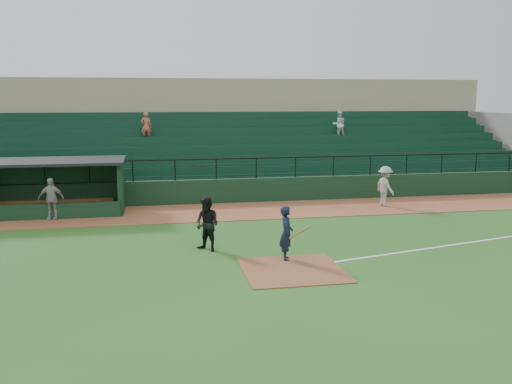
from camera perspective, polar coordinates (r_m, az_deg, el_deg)
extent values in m
plane|color=#23521A|center=(17.88, 3.00, -7.09)|extent=(90.00, 90.00, 0.00)
cube|color=brown|center=(25.48, -1.25, -1.95)|extent=(40.00, 4.00, 0.03)
cube|color=brown|center=(16.95, 3.81, -8.00)|extent=(3.00, 3.00, 0.03)
cube|color=white|center=(22.14, 22.84, -4.54)|extent=(17.49, 4.44, 0.01)
cube|color=black|center=(27.51, -2.01, 0.15)|extent=(36.00, 0.35, 1.20)
cylinder|color=black|center=(27.29, -2.03, 3.46)|extent=(36.00, 0.06, 0.06)
cube|color=#64635F|center=(32.16, -3.35, 3.68)|extent=(36.00, 9.00, 3.60)
cube|color=#0D3120|center=(31.62, -3.24, 4.40)|extent=(34.56, 8.00, 4.05)
cube|color=#64635F|center=(38.82, 24.09, 4.33)|extent=(0.35, 9.50, 4.20)
cube|color=gray|center=(38.49, -4.63, 6.74)|extent=(38.00, 3.00, 6.40)
cube|color=#64635F|center=(36.48, -4.30, 7.37)|extent=(36.00, 2.00, 0.20)
imported|color=silver|center=(34.48, 8.54, 6.87)|extent=(0.80, 0.63, 1.65)
imported|color=#A2533B|center=(32.56, -11.22, 6.62)|extent=(0.60, 0.39, 1.64)
cube|color=black|center=(27.90, -22.30, 0.70)|extent=(8.50, 0.20, 2.30)
cube|color=black|center=(26.07, -13.68, 0.57)|extent=(0.20, 2.60, 2.30)
cube|color=black|center=(26.49, -23.02, 2.86)|extent=(8.90, 3.20, 0.12)
cube|color=olive|center=(27.66, -22.34, -1.27)|extent=(7.65, 0.40, 0.50)
cube|color=black|center=(25.48, -23.35, -1.99)|extent=(8.50, 0.12, 0.70)
imported|color=black|center=(17.75, 3.14, -4.26)|extent=(0.50, 0.69, 1.77)
cylinder|color=olive|center=(17.64, 4.56, -4.14)|extent=(0.79, 0.34, 0.35)
imported|color=black|center=(18.87, -5.03, -3.32)|extent=(1.13, 1.13, 1.84)
imported|color=#9B9791|center=(27.12, 13.14, 0.58)|extent=(0.93, 1.34, 1.91)
imported|color=#A19C96|center=(25.01, -20.33, -0.65)|extent=(1.07, 0.48, 1.80)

